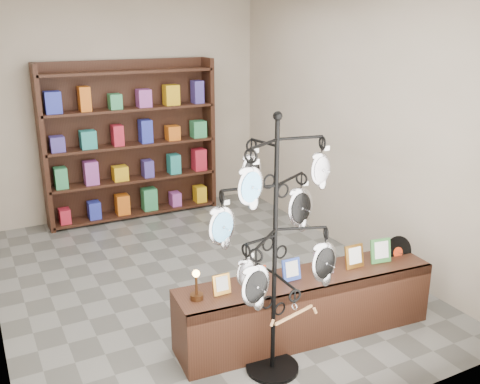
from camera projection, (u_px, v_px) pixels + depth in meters
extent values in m
plane|color=slate|center=(198.00, 278.00, 5.86)|extent=(5.00, 5.00, 0.00)
plane|color=#BEAD99|center=(125.00, 110.00, 7.52)|extent=(4.00, 0.00, 4.00)
plane|color=#BEAD99|center=(352.00, 223.00, 3.29)|extent=(4.00, 0.00, 4.00)
plane|color=#BEAD99|center=(351.00, 127.00, 6.29)|extent=(0.00, 5.00, 5.00)
cylinder|color=black|center=(272.00, 367.00, 4.33)|extent=(0.49, 0.49, 0.03)
cylinder|color=black|center=(275.00, 253.00, 4.02)|extent=(0.04, 0.04, 2.04)
sphere|color=black|center=(278.00, 116.00, 3.70)|extent=(0.07, 0.07, 0.07)
ellipsoid|color=silver|center=(257.00, 288.00, 4.30)|extent=(0.11, 0.05, 0.21)
cube|color=#B3784A|center=(294.00, 315.00, 3.88)|extent=(0.38, 0.11, 0.04)
cube|color=black|center=(306.00, 306.00, 4.73)|extent=(2.37, 0.67, 0.57)
cube|color=gold|center=(222.00, 284.00, 4.32)|extent=(0.15, 0.06, 0.17)
cube|color=red|center=(257.00, 277.00, 4.44)|extent=(0.16, 0.07, 0.18)
cube|color=#263FA5|center=(291.00, 270.00, 4.55)|extent=(0.17, 0.07, 0.19)
cube|color=#E54C33|center=(324.00, 263.00, 4.67)|extent=(0.18, 0.07, 0.20)
cube|color=gold|center=(354.00, 256.00, 4.79)|extent=(0.20, 0.08, 0.21)
cube|color=#337233|center=(381.00, 251.00, 4.89)|extent=(0.21, 0.08, 0.22)
cylinder|color=black|center=(398.00, 252.00, 5.05)|extent=(0.32, 0.10, 0.31)
cylinder|color=red|center=(398.00, 253.00, 5.05)|extent=(0.11, 0.04, 0.11)
cylinder|color=#472914|center=(197.00, 296.00, 4.26)|extent=(0.11, 0.11, 0.04)
cylinder|color=#472914|center=(196.00, 286.00, 4.23)|extent=(0.02, 0.02, 0.15)
sphere|color=#FFBF59|center=(196.00, 274.00, 4.20)|extent=(0.06, 0.06, 0.06)
cube|color=black|center=(128.00, 139.00, 7.59)|extent=(2.40, 0.04, 2.20)
cube|color=black|center=(43.00, 150.00, 6.94)|extent=(0.06, 0.36, 2.20)
cube|color=black|center=(208.00, 133.00, 7.97)|extent=(0.06, 0.36, 2.20)
cube|color=black|center=(136.00, 212.00, 7.77)|extent=(2.36, 0.36, 0.04)
cube|color=black|center=(134.00, 179.00, 7.62)|extent=(2.36, 0.36, 0.03)
cube|color=black|center=(132.00, 144.00, 7.47)|extent=(2.36, 0.36, 0.04)
cube|color=black|center=(129.00, 109.00, 7.32)|extent=(2.36, 0.36, 0.04)
cube|color=black|center=(127.00, 72.00, 7.17)|extent=(2.36, 0.36, 0.04)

